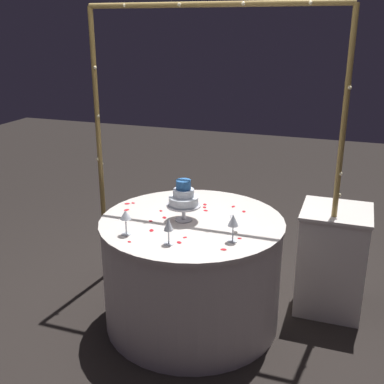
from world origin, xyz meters
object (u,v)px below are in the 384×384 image
object	(u,v)px
decorative_arch	(210,120)
main_table	(192,271)
wine_glass_0	(126,216)
tiered_cake	(184,198)
wine_glass_1	(233,221)
wine_glass_2	(168,226)
cake_knife	(234,225)
side_table	(332,259)

from	to	relation	value
decorative_arch	main_table	xyz separation A→B (m)	(-0.00, -0.36, -0.96)
wine_glass_0	tiered_cake	bearing A→B (deg)	51.84
main_table	wine_glass_0	xyz separation A→B (m)	(-0.30, -0.34, 0.49)
wine_glass_1	wine_glass_0	bearing A→B (deg)	-169.50
wine_glass_0	wine_glass_2	distance (m)	0.29
wine_glass_2	cake_knife	world-z (taller)	wine_glass_2
main_table	wine_glass_1	bearing A→B (deg)	-34.32
decorative_arch	wine_glass_1	world-z (taller)	decorative_arch
wine_glass_2	wine_glass_1	bearing A→B (deg)	24.88
decorative_arch	side_table	bearing A→B (deg)	8.23
main_table	tiered_cake	world-z (taller)	tiered_cake
wine_glass_2	side_table	bearing A→B (deg)	44.41
wine_glass_0	side_table	bearing A→B (deg)	35.10
side_table	cake_knife	size ratio (longest dim) A/B	2.63
tiered_cake	cake_knife	world-z (taller)	tiered_cake
wine_glass_0	wine_glass_2	world-z (taller)	wine_glass_2
side_table	wine_glass_2	distance (m)	1.33
decorative_arch	wine_glass_1	size ratio (longest dim) A/B	12.32
decorative_arch	cake_knife	distance (m)	0.74
decorative_arch	main_table	world-z (taller)	decorative_arch
wine_glass_2	cake_knife	bearing A→B (deg)	53.40
tiered_cake	cake_knife	xyz separation A→B (m)	(0.33, 0.03, -0.15)
tiered_cake	wine_glass_1	world-z (taller)	tiered_cake
side_table	tiered_cake	bearing A→B (deg)	-151.24
decorative_arch	wine_glass_0	world-z (taller)	decorative_arch
wine_glass_1	cake_knife	xyz separation A→B (m)	(-0.05, 0.23, -0.12)
tiered_cake	wine_glass_0	world-z (taller)	tiered_cake
main_table	decorative_arch	bearing A→B (deg)	89.98
wine_glass_0	wine_glass_2	bearing A→B (deg)	-7.81
tiered_cake	decorative_arch	bearing A→B (deg)	82.74
tiered_cake	wine_glass_2	bearing A→B (deg)	-83.39
decorative_arch	wine_glass_2	distance (m)	0.88
cake_knife	wine_glass_2	bearing A→B (deg)	-126.60
wine_glass_1	cake_knife	distance (m)	0.26
wine_glass_1	decorative_arch	bearing A→B (deg)	119.56
main_table	wine_glass_2	size ratio (longest dim) A/B	7.52
wine_glass_2	cake_knife	distance (m)	0.49
wine_glass_1	side_table	bearing A→B (deg)	52.39
tiered_cake	wine_glass_1	xyz separation A→B (m)	(0.38, -0.20, -0.03)
decorative_arch	wine_glass_2	world-z (taller)	decorative_arch
main_table	wine_glass_2	distance (m)	0.62
tiered_cake	wine_glass_2	distance (m)	0.36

